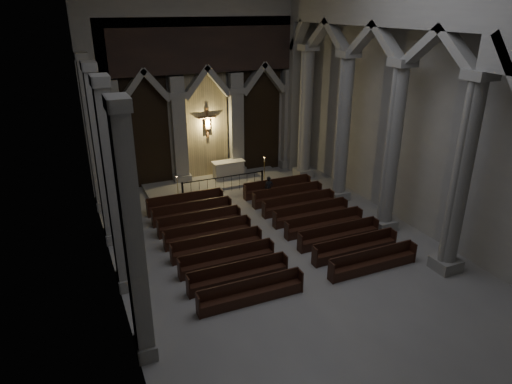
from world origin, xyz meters
TOP-DOWN VIEW (x-y plane):
  - room at (0.00, 0.00)m, footprint 24.00×24.10m
  - sanctuary_wall at (0.00, 11.54)m, footprint 14.00×0.77m
  - right_arcade at (5.50, 1.33)m, footprint 1.00×24.00m
  - left_pilasters at (-6.75, 3.50)m, footprint 0.60×13.00m
  - sanctuary_step at (0.00, 10.60)m, footprint 8.50×2.60m
  - altar at (1.01, 10.97)m, footprint 2.00×0.80m
  - altar_rail at (-0.00, 9.04)m, footprint 4.96×0.09m
  - candle_stand_left at (-2.60, 9.48)m, footprint 0.20×0.20m
  - candle_stand_right at (2.86, 9.65)m, footprint 0.26×0.26m
  - pews at (-0.00, 3.07)m, footprint 9.48×9.29m
  - worshipper at (1.98, 7.11)m, footprint 0.56×0.48m

SIDE VIEW (x-z plane):
  - sanctuary_step at x=0.00m, z-range 0.00..0.15m
  - pews at x=0.00m, z-range -0.16..0.75m
  - candle_stand_left at x=-2.60m, z-range -0.28..0.93m
  - candle_stand_right at x=2.86m, z-range -0.36..1.21m
  - altar_rail at x=0.00m, z-range 0.16..1.13m
  - worshipper at x=1.98m, z-range 0.00..1.30m
  - altar at x=1.01m, z-range 0.15..1.17m
  - left_pilasters at x=-6.75m, z-range -0.10..7.92m
  - sanctuary_wall at x=0.00m, z-range 0.62..12.62m
  - room at x=0.00m, z-range 1.60..13.60m
  - right_arcade at x=5.50m, z-range 1.83..13.83m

